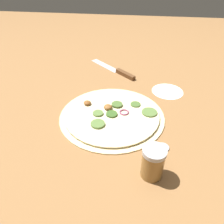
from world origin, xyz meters
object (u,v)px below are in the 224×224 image
object	(u,v)px
loose_cap	(163,147)
pizza	(112,115)
spice_jar	(153,162)
knife	(119,72)

from	to	relation	value
loose_cap	pizza	bearing A→B (deg)	51.66
pizza	spice_jar	size ratio (longest dim) A/B	4.03
loose_cap	spice_jar	bearing A→B (deg)	160.85
pizza	knife	size ratio (longest dim) A/B	1.52
pizza	loose_cap	world-z (taller)	pizza
spice_jar	knife	bearing A→B (deg)	14.20
spice_jar	loose_cap	distance (m)	0.11
knife	spice_jar	size ratio (longest dim) A/B	2.66
pizza	spice_jar	bearing A→B (deg)	-150.25
spice_jar	loose_cap	bearing A→B (deg)	-19.15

